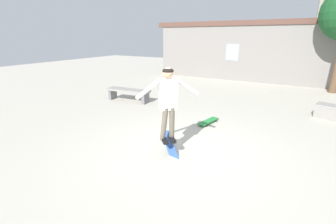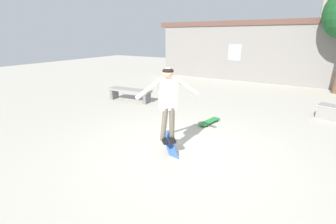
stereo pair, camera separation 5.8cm
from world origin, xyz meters
TOP-DOWN VIEW (x-y plane):
  - ground_plane at (0.00, 0.00)m, footprint 40.00×40.00m
  - building_backdrop at (0.04, 9.43)m, footprint 12.46×0.52m
  - park_bench at (-3.75, 2.73)m, footprint 1.83×0.61m
  - skater at (-0.26, -0.28)m, footprint 0.97×1.01m
  - skateboard_flipping at (-0.24, -0.19)m, footprint 0.67×0.44m
  - skateboard_resting at (-0.13, 1.94)m, footprint 0.40×0.88m

SIDE VIEW (x-z plane):
  - ground_plane at x=0.00m, z-range 0.00..0.00m
  - skateboard_resting at x=-0.13m, z-range 0.03..0.11m
  - skateboard_flipping at x=-0.24m, z-range -0.19..0.45m
  - park_bench at x=-3.75m, z-range 0.11..0.59m
  - skater at x=-0.26m, z-range 0.49..2.05m
  - building_backdrop at x=0.04m, z-range -0.61..4.06m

